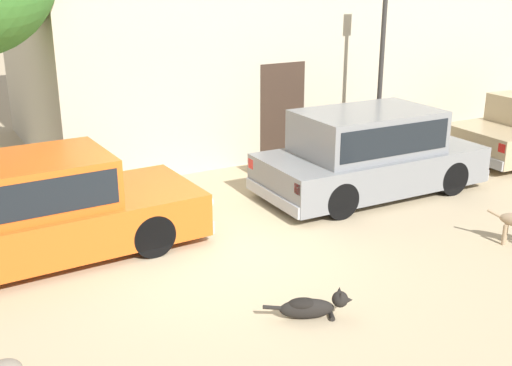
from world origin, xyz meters
name	(u,v)px	position (x,y,z in m)	size (l,w,h in m)	color
ground_plane	(210,255)	(0.00, 0.00, 0.00)	(80.00, 80.00, 0.00)	tan
parked_sedan_nearest	(37,210)	(-2.12, 1.16, 0.73)	(4.79, 1.91, 1.49)	#D15619
parked_sedan_second	(369,151)	(3.74, 0.99, 0.81)	(4.38, 1.95, 1.56)	slate
stray_dog_spotted	(312,306)	(0.29, -2.17, 0.16)	(1.01, 0.53, 0.36)	black
street_lamp	(383,44)	(5.27, 2.54, 2.51)	(0.22, 0.22, 3.94)	#2D2B28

